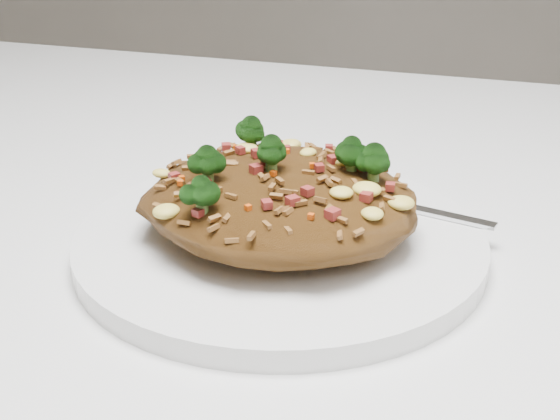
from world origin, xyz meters
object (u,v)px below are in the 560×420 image
object	(u,v)px
fried_rice	(280,189)
dining_table	(237,310)
fork	(388,203)
plate	(280,242)

from	to	relation	value
fried_rice	dining_table	bearing A→B (deg)	130.95
fried_rice	fork	xyz separation A→B (m)	(0.06, 0.06, -0.03)
plate	fork	distance (m)	0.08
fork	fried_rice	bearing A→B (deg)	-120.43
plate	fork	xyz separation A→B (m)	(0.06, 0.06, 0.01)
fork	dining_table	bearing A→B (deg)	-168.41
fried_rice	fork	world-z (taller)	fried_rice
dining_table	fried_rice	size ratio (longest dim) A/B	7.07
plate	dining_table	bearing A→B (deg)	131.01
dining_table	plate	size ratio (longest dim) A/B	4.70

